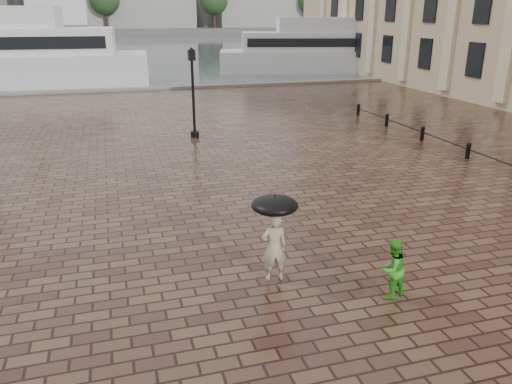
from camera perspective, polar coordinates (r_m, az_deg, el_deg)
ground at (r=13.07m, az=-9.64°, el=-8.49°), size 300.00×300.00×0.00m
harbour_water at (r=103.68m, az=-16.27°, el=15.65°), size 240.00×240.00×0.00m
quay_edge at (r=43.93m, az=-14.97°, el=11.11°), size 80.00×0.60×0.30m
far_shore at (r=171.57m, az=-16.68°, el=17.30°), size 300.00×60.00×2.00m
distant_skyline at (r=168.86m, az=0.72°, el=20.92°), size 102.50×22.00×33.00m
far_trees at (r=149.53m, az=-16.93°, el=20.26°), size 188.00×8.00×13.50m
bollard_row at (r=24.18m, az=23.08°, el=4.47°), size 0.22×21.22×0.73m
street_lamps at (r=27.37m, az=-24.70°, el=10.03°), size 15.44×12.44×4.40m
adult_pedestrian at (r=11.99m, az=2.08°, el=-6.34°), size 0.65×0.45×1.71m
child_pedestrian at (r=11.75m, az=15.27°, el=-8.48°), size 0.83×0.73×1.42m
ferry_far at (r=56.96m, az=8.45°, el=15.78°), size 24.45×11.34×7.80m
umbrella at (r=11.55m, az=2.14°, el=-1.53°), size 1.10×1.10×1.15m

